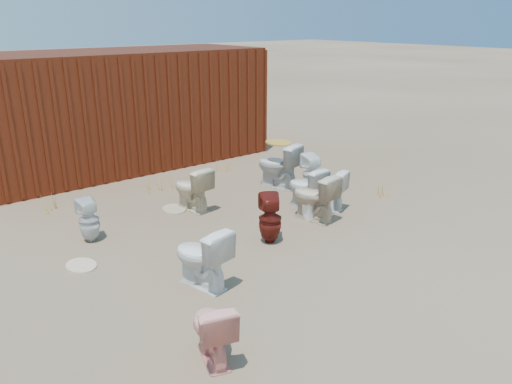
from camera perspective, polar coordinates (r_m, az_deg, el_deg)
ground at (r=7.30m, az=2.96°, el=-5.30°), size 100.00×100.00×0.00m
shipping_container at (r=11.22m, az=-15.06°, el=9.23°), size 6.00×2.40×2.40m
toilet_front_a at (r=5.94m, az=-6.27°, el=-7.39°), size 0.56×0.81×0.76m
toilet_front_pink at (r=4.78m, az=-5.04°, el=-15.35°), size 0.54×0.71×0.64m
toilet_front_c at (r=8.34m, az=5.77°, el=0.49°), size 0.42×0.72×0.72m
toilet_front_maroon at (r=7.03m, az=1.62°, el=-3.08°), size 0.45×0.45×0.72m
toilet_front_e at (r=8.35m, az=8.04°, el=0.27°), size 0.60×0.76×0.68m
toilet_back_a at (r=7.47m, az=-18.56°, el=-3.07°), size 0.29×0.30×0.64m
toilet_back_beige_left at (r=8.30m, az=-7.33°, el=0.41°), size 0.51×0.78×0.74m
toilet_back_beige_right at (r=7.86m, az=6.67°, el=-0.58°), size 0.53×0.80×0.76m
toilet_back_yellowlid at (r=9.34m, az=2.55°, el=3.06°), size 0.70×0.93×0.85m
toilet_back_e at (r=9.01m, az=6.40°, el=2.01°), size 0.40×0.41×0.75m
yellow_lid at (r=9.23m, az=2.59°, el=5.66°), size 0.43×0.54×0.02m
loose_tank at (r=8.06m, az=7.02°, el=-1.64°), size 0.52×0.24×0.35m
loose_lid_near at (r=8.45m, az=-9.34°, el=-1.94°), size 0.47×0.56×0.02m
loose_lid_far at (r=6.88m, az=-19.34°, el=-7.94°), size 0.41×0.50×0.02m
weed_clump_a at (r=8.90m, az=-22.16°, el=-1.06°), size 0.36×0.36×0.31m
weed_clump_b at (r=9.43m, az=-8.56°, el=1.31°), size 0.32×0.32×0.32m
weed_clump_c at (r=10.41m, az=3.35°, el=3.33°), size 0.36×0.36×0.35m
weed_clump_d at (r=9.38m, az=-11.63°, el=0.78°), size 0.30×0.30×0.24m
weed_clump_e at (r=10.43m, az=-3.97°, el=3.12°), size 0.34×0.34×0.27m
weed_clump_f at (r=9.23m, az=14.41°, el=0.19°), size 0.28×0.28×0.21m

